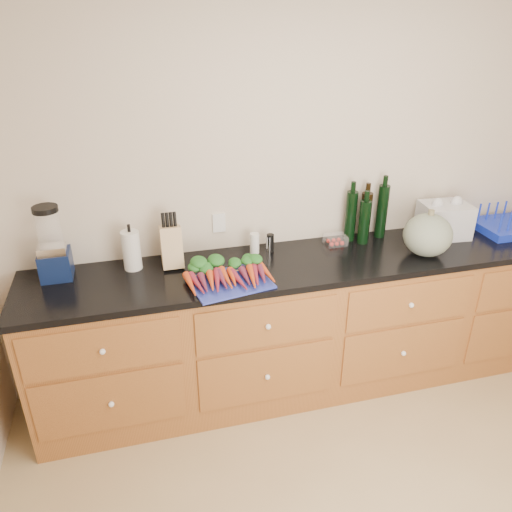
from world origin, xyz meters
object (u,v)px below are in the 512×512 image
object	(u,v)px
cutting_board	(230,282)
dish_rack	(509,225)
carrots	(228,274)
blender_appliance	(52,247)
squash	(428,235)
paper_towel	(132,250)
tomato_box	(335,240)
knife_block	(171,247)

from	to	relation	value
cutting_board	dish_rack	bearing A→B (deg)	6.73
carrots	blender_appliance	size ratio (longest dim) A/B	1.11
carrots	squash	bearing A→B (deg)	0.52
carrots	paper_towel	bearing A→B (deg)	151.28
tomato_box	knife_block	bearing A→B (deg)	-178.38
cutting_board	carrots	size ratio (longest dim) A/B	0.90
paper_towel	tomato_box	size ratio (longest dim) A/B	1.74
paper_towel	blender_appliance	bearing A→B (deg)	-179.68
carrots	paper_towel	world-z (taller)	paper_towel
paper_towel	knife_block	world-z (taller)	knife_block
carrots	blender_appliance	distance (m)	0.99
knife_block	dish_rack	size ratio (longest dim) A/B	0.57
cutting_board	knife_block	bearing A→B (deg)	133.54
squash	knife_block	world-z (taller)	squash
blender_appliance	squash	bearing A→B (deg)	-6.96
carrots	dish_rack	world-z (taller)	dish_rack
blender_appliance	tomato_box	size ratio (longest dim) A/B	3.18
blender_appliance	paper_towel	world-z (taller)	blender_appliance
carrots	knife_block	distance (m)	0.40
carrots	paper_towel	size ratio (longest dim) A/B	2.03
tomato_box	paper_towel	bearing A→B (deg)	-179.56
squash	cutting_board	bearing A→B (deg)	-177.79
blender_appliance	tomato_box	xyz separation A→B (m)	(1.72, 0.01, -0.16)
squash	tomato_box	world-z (taller)	squash
tomato_box	cutting_board	bearing A→B (deg)	-156.96
squash	knife_block	xyz separation A→B (m)	(-1.55, 0.25, -0.01)
knife_block	tomato_box	size ratio (longest dim) A/B	1.81
cutting_board	blender_appliance	xyz separation A→B (m)	(-0.94, 0.32, 0.18)
tomato_box	blender_appliance	bearing A→B (deg)	-179.59
cutting_board	knife_block	distance (m)	0.43
cutting_board	knife_block	world-z (taller)	knife_block
blender_appliance	knife_block	world-z (taller)	blender_appliance
knife_block	dish_rack	world-z (taller)	knife_block
carrots	knife_block	size ratio (longest dim) A/B	1.96
paper_towel	dish_rack	world-z (taller)	paper_towel
blender_appliance	tomato_box	world-z (taller)	blender_appliance
squash	carrots	bearing A→B (deg)	-179.48
squash	tomato_box	xyz separation A→B (m)	(-0.49, 0.28, -0.10)
blender_appliance	dish_rack	xyz separation A→B (m)	(2.97, -0.08, -0.15)
carrots	blender_appliance	xyz separation A→B (m)	(-0.94, 0.28, 0.15)
paper_towel	tomato_box	distance (m)	1.29
blender_appliance	paper_towel	distance (m)	0.43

